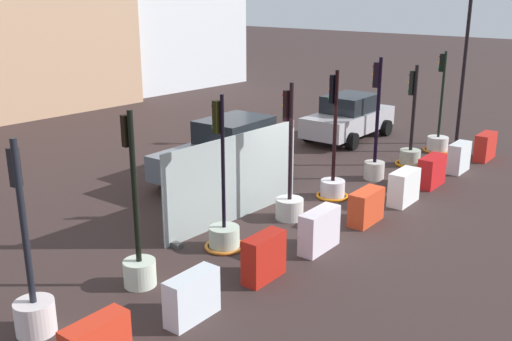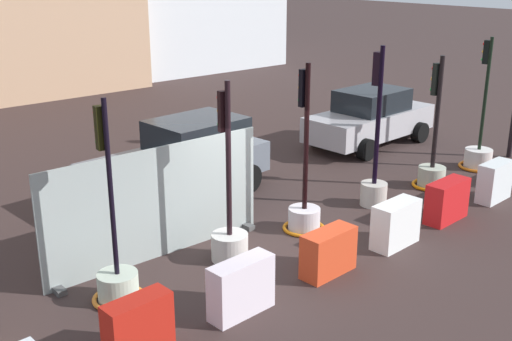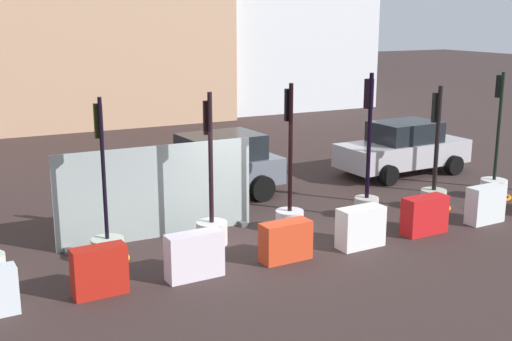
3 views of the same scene
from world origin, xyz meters
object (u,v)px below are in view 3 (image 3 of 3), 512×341
(car_silver_hatchback, at_px, (403,148))
(construction_barrier_2, at_px, (99,271))
(traffic_light_4, at_px, (290,209))
(construction_barrier_5, at_px, (361,227))
(construction_barrier_4, at_px, (286,241))
(traffic_light_2, at_px, (107,239))
(construction_barrier_7, at_px, (485,205))
(traffic_light_7, at_px, (494,182))
(traffic_light_5, at_px, (367,187))
(construction_barrier_3, at_px, (194,256))
(traffic_light_6, at_px, (434,190))
(construction_barrier_6, at_px, (425,215))
(traffic_light_3, at_px, (211,219))
(car_grey_saloon, at_px, (206,168))

(car_silver_hatchback, bearing_deg, construction_barrier_2, -155.54)
(traffic_light_4, xyz_separation_m, construction_barrier_5, (0.81, -1.67, -0.05))
(construction_barrier_4, bearing_deg, construction_barrier_5, -1.32)
(traffic_light_2, height_order, construction_barrier_7, traffic_light_2)
(traffic_light_7, bearing_deg, car_silver_hatchback, 97.53)
(traffic_light_5, relative_size, construction_barrier_7, 3.58)
(construction_barrier_3, bearing_deg, car_silver_hatchback, 28.82)
(traffic_light_6, height_order, construction_barrier_2, traffic_light_6)
(construction_barrier_7, bearing_deg, traffic_light_6, 102.06)
(traffic_light_7, xyz_separation_m, construction_barrier_6, (-3.70, -1.49, -0.01))
(traffic_light_6, relative_size, construction_barrier_6, 2.84)
(traffic_light_3, distance_m, traffic_light_6, 6.16)
(construction_barrier_5, bearing_deg, traffic_light_3, 150.22)
(traffic_light_5, height_order, car_grey_saloon, traffic_light_5)
(traffic_light_7, distance_m, car_grey_saloon, 7.85)
(traffic_light_4, distance_m, traffic_light_6, 4.17)
(construction_barrier_3, relative_size, construction_barrier_4, 1.04)
(construction_barrier_4, relative_size, construction_barrier_7, 1.09)
(construction_barrier_5, xyz_separation_m, car_grey_saloon, (-1.54, 4.97, 0.43))
(traffic_light_4, distance_m, construction_barrier_5, 1.86)
(car_grey_saloon, bearing_deg, traffic_light_2, -136.54)
(traffic_light_2, xyz_separation_m, car_silver_hatchback, (10.17, 3.29, 0.33))
(traffic_light_5, xyz_separation_m, construction_barrier_2, (-6.96, -1.62, -0.32))
(traffic_light_3, bearing_deg, traffic_light_6, -0.78)
(traffic_light_4, relative_size, construction_barrier_2, 3.47)
(traffic_light_4, relative_size, construction_barrier_4, 3.17)
(traffic_light_7, bearing_deg, traffic_light_3, 179.80)
(car_grey_saloon, bearing_deg, construction_barrier_3, -114.65)
(construction_barrier_2, distance_m, construction_barrier_5, 5.61)
(car_silver_hatchback, xyz_separation_m, car_grey_saloon, (-6.62, 0.07, 0.06))
(traffic_light_5, relative_size, traffic_light_6, 1.12)
(traffic_light_7, distance_m, construction_barrier_7, 2.40)
(traffic_light_2, xyz_separation_m, traffic_light_5, (6.43, 0.05, 0.30))
(construction_barrier_2, relative_size, construction_barrier_7, 0.99)
(traffic_light_6, xyz_separation_m, traffic_light_7, (2.17, 0.05, -0.06))
(construction_barrier_3, bearing_deg, traffic_light_5, 17.76)
(traffic_light_2, distance_m, traffic_light_3, 2.29)
(construction_barrier_5, height_order, construction_barrier_6, construction_barrier_5)
(construction_barrier_4, height_order, construction_barrier_6, construction_barrier_6)
(traffic_light_7, height_order, car_silver_hatchback, traffic_light_7)
(traffic_light_3, height_order, construction_barrier_4, traffic_light_3)
(construction_barrier_3, bearing_deg, construction_barrier_7, 0.37)
(traffic_light_7, bearing_deg, traffic_light_2, 179.80)
(traffic_light_7, height_order, construction_barrier_6, traffic_light_7)
(traffic_light_6, distance_m, construction_barrier_3, 7.33)
(construction_barrier_2, bearing_deg, traffic_light_7, 7.86)
(car_silver_hatchback, bearing_deg, car_grey_saloon, 179.43)
(construction_barrier_7, bearing_deg, construction_barrier_5, -179.21)
(traffic_light_6, bearing_deg, car_silver_hatchback, 62.96)
(traffic_light_4, bearing_deg, construction_barrier_6, -31.10)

